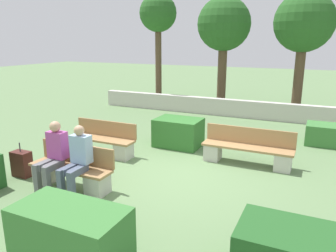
% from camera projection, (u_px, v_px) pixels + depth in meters
% --- Properties ---
extents(ground_plane, '(60.00, 60.00, 0.00)m').
position_uv_depth(ground_plane, '(178.00, 173.00, 7.22)').
color(ground_plane, '#607F51').
extents(perimeter_wall, '(11.99, 0.30, 0.65)m').
position_uv_depth(perimeter_wall, '(242.00, 109.00, 12.41)').
color(perimeter_wall, beige).
rests_on(perimeter_wall, ground_plane).
extents(bench_front, '(1.76, 0.48, 0.84)m').
position_uv_depth(bench_front, '(72.00, 172.00, 6.46)').
color(bench_front, '#A37A4C').
rests_on(bench_front, ground_plane).
extents(bench_left_side, '(1.77, 0.48, 0.84)m').
position_uv_depth(bench_left_side, '(102.00, 142.00, 8.33)').
color(bench_left_side, '#A37A4C').
rests_on(bench_left_side, ground_plane).
extents(bench_right_side, '(2.10, 0.48, 0.84)m').
position_uv_depth(bench_right_side, '(247.00, 150.00, 7.67)').
color(bench_right_side, '#A37A4C').
rests_on(bench_right_side, ground_plane).
extents(person_seated_man, '(0.38, 0.64, 1.31)m').
position_uv_depth(person_seated_man, '(77.00, 157.00, 6.12)').
color(person_seated_man, '#515B70').
rests_on(person_seated_man, ground_plane).
extents(person_seated_woman, '(0.38, 0.64, 1.33)m').
position_uv_depth(person_seated_woman, '(53.00, 152.00, 6.36)').
color(person_seated_woman, slate).
rests_on(person_seated_woman, ground_plane).
extents(hedge_block_near_left, '(1.23, 0.88, 0.77)m').
position_uv_depth(hedge_block_near_left, '(178.00, 132.00, 9.00)').
color(hedge_block_near_left, '#33702D').
rests_on(hedge_block_near_left, ground_plane).
extents(hedge_block_near_right, '(1.31, 0.81, 0.58)m').
position_uv_depth(hedge_block_near_right, '(331.00, 135.00, 9.07)').
color(hedge_block_near_right, '#3D7A38').
rests_on(hedge_block_near_right, ground_plane).
extents(hedge_block_mid_right, '(1.55, 0.80, 0.71)m').
position_uv_depth(hedge_block_mid_right, '(71.00, 233.00, 4.35)').
color(hedge_block_mid_right, '#3D7A38').
rests_on(hedge_block_mid_right, ground_plane).
extents(suitcase, '(0.41, 0.25, 0.75)m').
position_uv_depth(suitcase, '(22.00, 164.00, 7.00)').
color(suitcase, '#471E19').
rests_on(suitcase, ground_plane).
extents(tree_leftmost, '(1.61, 1.61, 4.79)m').
position_uv_depth(tree_leftmost, '(158.00, 16.00, 14.17)').
color(tree_leftmost, brown).
rests_on(tree_leftmost, ground_plane).
extents(tree_center_left, '(2.22, 2.22, 4.61)m').
position_uv_depth(tree_center_left, '(224.00, 26.00, 13.60)').
color(tree_center_left, brown).
rests_on(tree_center_left, ground_plane).
extents(tree_center_right, '(2.24, 2.24, 4.62)m').
position_uv_depth(tree_center_right, '(304.00, 24.00, 12.26)').
color(tree_center_right, brown).
rests_on(tree_center_right, ground_plane).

